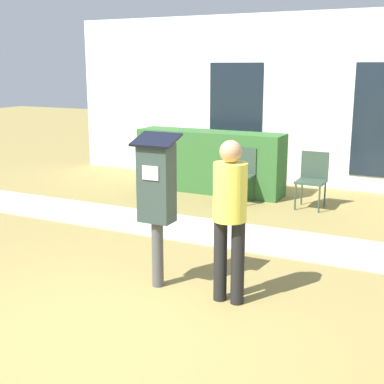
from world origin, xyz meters
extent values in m
plane|color=olive|center=(0.00, 0.00, 0.00)|extent=(40.00, 40.00, 0.00)
cube|color=#B7B2A8|center=(0.00, 3.14, 0.01)|extent=(12.00, 1.10, 0.02)
cube|color=white|center=(0.00, 6.71, 1.60)|extent=(10.00, 0.24, 3.20)
cube|color=#19232D|center=(-1.40, 6.58, 1.30)|extent=(1.10, 0.02, 2.00)
cylinder|color=#4C4C4C|center=(-0.09, 1.22, 0.35)|extent=(0.12, 0.12, 0.70)
cube|color=#2D3D38|center=(-0.09, 1.22, 1.10)|extent=(0.34, 0.22, 0.80)
cube|color=silver|center=(-0.09, 1.10, 1.22)|extent=(0.18, 0.01, 0.14)
cube|color=black|center=(-0.09, 1.22, 1.53)|extent=(0.44, 0.31, 0.12)
cylinder|color=black|center=(0.62, 1.19, 0.41)|extent=(0.13, 0.13, 0.82)
cylinder|color=black|center=(0.80, 1.19, 0.41)|extent=(0.13, 0.13, 0.82)
cylinder|color=#EADB4C|center=(0.71, 1.19, 1.09)|extent=(0.32, 0.32, 0.55)
sphere|color=tan|center=(0.71, 1.19, 1.48)|extent=(0.21, 0.21, 0.21)
cylinder|color=#334738|center=(-0.82, 4.69, 0.21)|extent=(0.03, 0.03, 0.42)
cylinder|color=#334738|center=(-0.44, 4.69, 0.21)|extent=(0.03, 0.03, 0.42)
cylinder|color=#334738|center=(-0.82, 5.07, 0.21)|extent=(0.03, 0.03, 0.42)
cylinder|color=#334738|center=(-0.44, 5.07, 0.21)|extent=(0.03, 0.03, 0.42)
cube|color=#334738|center=(-0.63, 4.88, 0.44)|extent=(0.44, 0.44, 0.04)
cube|color=#334738|center=(-0.63, 5.08, 0.68)|extent=(0.44, 0.04, 0.44)
cylinder|color=#334738|center=(0.35, 4.81, 0.21)|extent=(0.03, 0.03, 0.42)
cylinder|color=#334738|center=(0.73, 4.81, 0.21)|extent=(0.03, 0.03, 0.42)
cylinder|color=#334738|center=(0.35, 5.19, 0.21)|extent=(0.03, 0.03, 0.42)
cylinder|color=#334738|center=(0.73, 5.19, 0.21)|extent=(0.03, 0.03, 0.42)
cube|color=#334738|center=(0.54, 5.00, 0.44)|extent=(0.44, 0.44, 0.04)
cube|color=#334738|center=(0.54, 5.20, 0.68)|extent=(0.44, 0.04, 0.44)
cube|color=#33662D|center=(-1.41, 5.38, 0.55)|extent=(2.71, 0.60, 1.10)
camera|label=1|loc=(2.55, -3.28, 2.23)|focal=50.00mm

